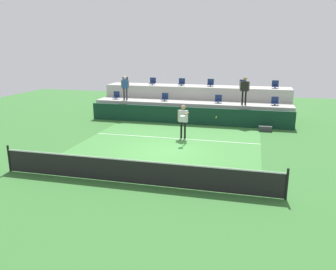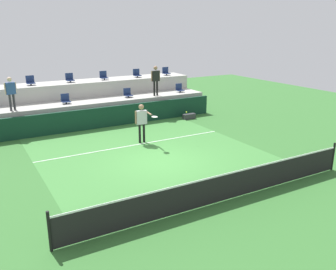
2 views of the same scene
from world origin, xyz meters
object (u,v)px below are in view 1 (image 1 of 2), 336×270
Objects in this scene: stadium_chair_upper_mid_right at (210,83)px; equipment_bag at (265,129)px; stadium_chair_upper_far_right at (275,85)px; tennis_ball at (216,117)px; stadium_chair_upper_far_left at (125,81)px; stadium_chair_lower_right at (218,100)px; tennis_player at (183,118)px; stadium_chair_upper_mid_left at (182,83)px; stadium_chair_lower_far_right at (275,102)px; stadium_chair_upper_left at (153,82)px; stadium_chair_upper_right at (243,84)px; stadium_chair_lower_far_left at (116,96)px; spectator_in_white at (125,86)px; stadium_chair_lower_left at (165,98)px; spectator_in_grey at (245,88)px.

stadium_chair_upper_mid_right is 0.68× the size of equipment_bag.
tennis_ball is at bearing -112.75° from stadium_chair_upper_far_right.
equipment_bag is (10.16, -3.77, -2.16)m from stadium_chair_upper_far_left.
tennis_player is (-1.36, -4.67, -0.34)m from stadium_chair_lower_right.
stadium_chair_upper_mid_left is 6.41m from stadium_chair_upper_far_right.
tennis_player is 5.22m from equipment_bag.
stadium_chair_upper_left is (-8.53, 1.80, 0.85)m from stadium_chair_lower_far_right.
stadium_chair_upper_right is (6.45, 0.00, 0.00)m from stadium_chair_upper_left.
stadium_chair_upper_mid_right is 6.61m from tennis_player.
stadium_chair_upper_right is 7.65× the size of tennis_ball.
tennis_player is (5.78, -4.67, -0.34)m from stadium_chair_lower_far_left.
stadium_chair_lower_far_right reaches higher than tennis_ball.
spectator_in_white reaches higher than stadium_chair_upper_right.
stadium_chair_lower_left is 5.43m from stadium_chair_upper_right.
stadium_chair_upper_left is 0.30× the size of spectator_in_grey.
stadium_chair_lower_far_right is at bearing 0.00° from stadium_chair_lower_far_left.
stadium_chair_upper_far_left is 1.00× the size of stadium_chair_upper_left.
stadium_chair_lower_far_left is 7.44m from tennis_player.
tennis_ball is (7.62, -5.57, -0.03)m from stadium_chair_lower_far_left.
spectator_in_grey is (-1.94, -2.18, 0.00)m from stadium_chair_upper_far_right.
stadium_chair_upper_right is 7.15m from tennis_player.
stadium_chair_upper_far_right is at bearing 0.00° from stadium_chair_upper_mid_right.
stadium_chair_lower_far_left is 1.99m from stadium_chair_upper_far_left.
spectator_in_grey is at bearing -4.18° from stadium_chair_lower_left.
stadium_chair_lower_right is 1.00× the size of stadium_chair_upper_far_right.
stadium_chair_lower_far_left is at bearing 180.00° from stadium_chair_lower_left.
stadium_chair_lower_right is (3.61, 0.00, 0.00)m from stadium_chair_lower_left.
spectator_in_grey is (0.19, -2.18, 0.00)m from stadium_chair_upper_right.
stadium_chair_lower_far_right is at bearing -22.73° from stadium_chair_upper_mid_right.
stadium_chair_lower_far_left is at bearing -157.32° from stadium_chair_upper_mid_left.
tennis_player is at bearing -136.28° from stadium_chair_lower_far_right.
spectator_in_white reaches higher than tennis_ball.
stadium_chair_upper_far_left is at bearing 180.00° from stadium_chair_upper_left.
stadium_chair_lower_far_left is 1.00× the size of stadium_chair_upper_left.
stadium_chair_lower_left is 0.29× the size of tennis_player.
spectator_in_grey reaches higher than tennis_ball.
equipment_bag is (3.76, -3.77, -2.16)m from stadium_chair_upper_mid_right.
stadium_chair_lower_right is at bearing -32.48° from stadium_chair_upper_mid_left.
spectator_in_white reaches higher than stadium_chair_lower_far_right.
equipment_bag is at bearing -32.90° from stadium_chair_upper_mid_left.
stadium_chair_upper_far_right is at bearing 88.58° from stadium_chair_lower_far_right.
spectator_in_white is (-9.87, -2.18, -0.08)m from stadium_chair_upper_far_right.
stadium_chair_lower_right is 1.89m from spectator_in_grey.
stadium_chair_upper_far_right is 0.29× the size of tennis_player.
stadium_chair_upper_right is 2.19m from spectator_in_grey.
stadium_chair_upper_mid_left is 1.00× the size of stadium_chair_upper_right.
tennis_ball is 4.57m from equipment_bag.
stadium_chair_lower_far_left is at bearing -168.16° from stadium_chair_upper_right.
tennis_ball is 0.09× the size of equipment_bag.
stadium_chair_lower_right is 1.00× the size of stadium_chair_upper_left.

